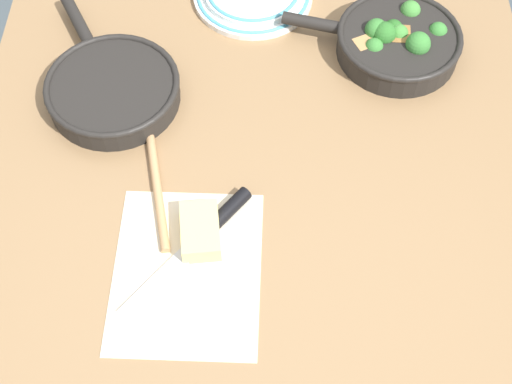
{
  "coord_description": "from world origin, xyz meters",
  "views": [
    {
      "loc": [
        -0.63,
        -0.01,
        1.76
      ],
      "look_at": [
        0.0,
        0.0,
        0.77
      ],
      "focal_mm": 50.0,
      "sensor_mm": 36.0,
      "label": 1
    }
  ],
  "objects_px": {
    "grater_knife": "(206,234)",
    "wooden_spoon": "(151,142)",
    "skillet_eggs": "(113,89)",
    "skillet_broccoli": "(396,41)",
    "cheese_block": "(200,231)"
  },
  "relations": [
    {
      "from": "cheese_block",
      "to": "skillet_broccoli",
      "type": "bearing_deg",
      "value": -39.99
    },
    {
      "from": "wooden_spoon",
      "to": "grater_knife",
      "type": "xyz_separation_m",
      "value": [
        -0.18,
        -0.11,
        0.0
      ]
    },
    {
      "from": "skillet_broccoli",
      "to": "grater_knife",
      "type": "bearing_deg",
      "value": 64.63
    },
    {
      "from": "grater_knife",
      "to": "skillet_eggs",
      "type": "bearing_deg",
      "value": -108.3
    },
    {
      "from": "skillet_eggs",
      "to": "wooden_spoon",
      "type": "bearing_deg",
      "value": -171.64
    },
    {
      "from": "skillet_broccoli",
      "to": "skillet_eggs",
      "type": "bearing_deg",
      "value": 27.44
    },
    {
      "from": "wooden_spoon",
      "to": "cheese_block",
      "type": "relative_size",
      "value": 3.39
    },
    {
      "from": "skillet_eggs",
      "to": "grater_knife",
      "type": "distance_m",
      "value": 0.34
    },
    {
      "from": "cheese_block",
      "to": "wooden_spoon",
      "type": "bearing_deg",
      "value": 28.49
    },
    {
      "from": "skillet_broccoli",
      "to": "grater_knife",
      "type": "xyz_separation_m",
      "value": [
        -0.41,
        0.34,
        -0.02
      ]
    },
    {
      "from": "skillet_broccoli",
      "to": "wooden_spoon",
      "type": "height_order",
      "value": "skillet_broccoli"
    },
    {
      "from": "skillet_broccoli",
      "to": "wooden_spoon",
      "type": "distance_m",
      "value": 0.5
    },
    {
      "from": "skillet_eggs",
      "to": "wooden_spoon",
      "type": "xyz_separation_m",
      "value": [
        -0.11,
        -0.08,
        -0.02
      ]
    },
    {
      "from": "grater_knife",
      "to": "wooden_spoon",
      "type": "bearing_deg",
      "value": -110.55
    },
    {
      "from": "skillet_eggs",
      "to": "cheese_block",
      "type": "distance_m",
      "value": 0.34
    }
  ]
}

